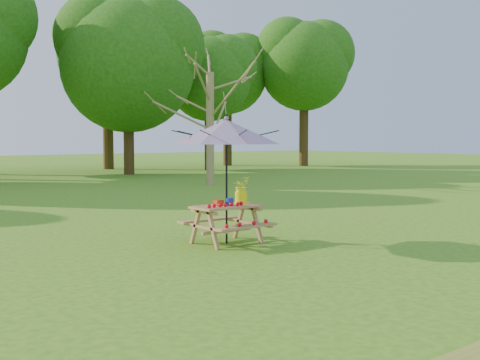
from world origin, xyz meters
TOP-DOWN VIEW (x-y plane):
  - ground at (0.00, 0.00)m, footprint 120.00×120.00m
  - bare_tree at (10.26, 14.19)m, footprint 6.70×6.70m
  - picnic_table at (2.71, 3.26)m, footprint 1.20×1.32m
  - patio_umbrella at (2.71, 3.27)m, footprint 2.47×2.47m
  - produce_bins at (2.67, 3.30)m, footprint 0.30×0.32m
  - tomatoes_row at (2.56, 3.09)m, footprint 0.77×0.13m
  - flower_bucket at (3.09, 3.33)m, footprint 0.31×0.28m

SIDE VIEW (x-z plane):
  - ground at x=0.00m, z-range 0.00..0.00m
  - picnic_table at x=2.71m, z-range -0.01..0.66m
  - tomatoes_row at x=2.56m, z-range 0.67..0.74m
  - produce_bins at x=2.67m, z-range 0.66..0.79m
  - flower_bucket at x=3.09m, z-range 0.69..1.17m
  - patio_umbrella at x=2.71m, z-range 0.82..3.07m
  - bare_tree at x=10.26m, z-range 1.09..11.31m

